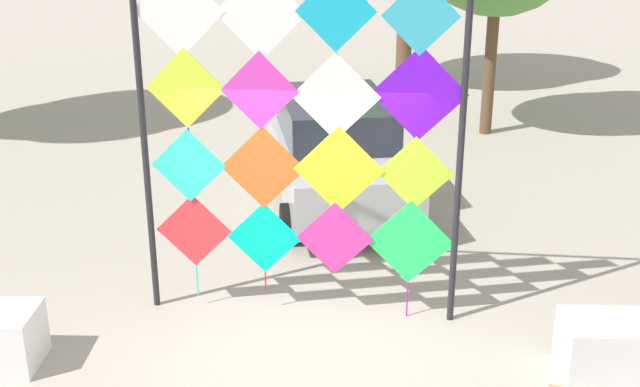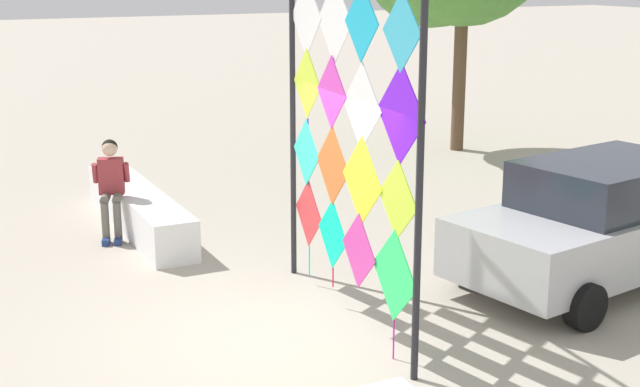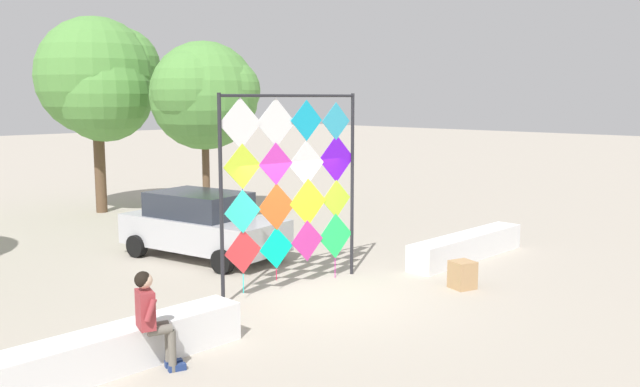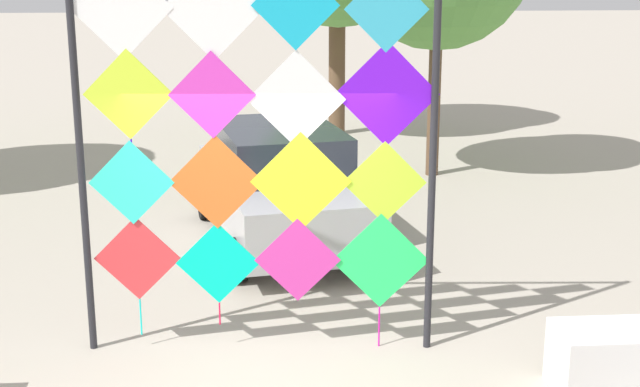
# 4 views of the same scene
# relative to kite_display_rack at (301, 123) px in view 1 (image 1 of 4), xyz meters

# --- Properties ---
(ground) EXTENTS (120.00, 120.00, 0.00)m
(ground) POSITION_rel_kite_display_rack_xyz_m (0.01, -0.89, -2.16)
(ground) COLOR #ADA393
(kite_display_rack) EXTENTS (3.34, 0.30, 3.82)m
(kite_display_rack) POSITION_rel_kite_display_rack_xyz_m (0.00, 0.00, 0.00)
(kite_display_rack) COLOR #232328
(kite_display_rack) RESTS_ON ground
(parked_car) EXTENTS (2.45, 4.20, 1.54)m
(parked_car) POSITION_rel_kite_display_rack_xyz_m (0.32, 3.40, -1.38)
(parked_car) COLOR #B7B7BC
(parked_car) RESTS_ON ground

